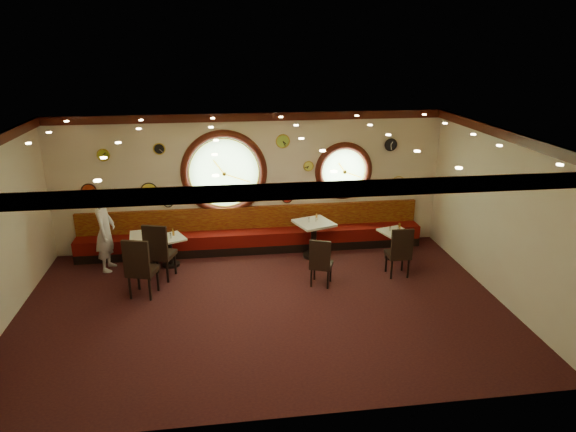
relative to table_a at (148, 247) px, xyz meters
The scene contains 48 objects.
floor 3.12m from the table_a, 41.51° to the right, with size 9.00×6.00×0.00m, color black.
ceiling 4.10m from the table_a, 41.51° to the right, with size 9.00×6.00×0.02m, color #B68B33.
wall_back 2.73m from the table_a, 22.59° to the left, with size 9.00×0.02×3.20m, color beige.
wall_front 5.65m from the table_a, 65.42° to the right, with size 9.00×0.02×3.20m, color beige.
wall_right 7.19m from the table_a, 16.69° to the right, with size 0.02×6.00×3.20m, color beige.
molding_back 3.60m from the table_a, 21.53° to the left, with size 9.00×0.10×0.18m, color #361009.
molding_front 6.09m from the table_a, 65.20° to the right, with size 9.00×0.10×0.18m, color #361009.
molding_right 7.53m from the table_a, 16.81° to the right, with size 0.10×6.00×0.18m, color #361009.
banquette_base 2.44m from the table_a, 16.42° to the left, with size 8.00×0.55×0.20m, color black.
banquette_seat 2.41m from the table_a, 16.42° to the left, with size 8.00×0.55×0.30m, color #550907.
banquette_back 2.49m from the table_a, 21.31° to the left, with size 8.00×0.10×0.55m, color #5F0D07.
porthole_left_glass 2.38m from the table_a, 29.23° to the left, with size 1.66×1.66×0.02m, color #8BCA79.
porthole_left_frame 2.37m from the table_a, 28.85° to the left, with size 1.98×1.98×0.18m, color #361009.
porthole_left_ring 2.36m from the table_a, 28.07° to the left, with size 1.61×1.61×0.03m, color gold.
porthole_right_glass 4.79m from the table_a, 11.96° to the left, with size 1.10×1.10×0.02m, color #8BCA79.
porthole_right_frame 4.78m from the table_a, 11.78° to the left, with size 1.38×1.38×0.18m, color #361009.
porthole_right_ring 4.78m from the table_a, 11.41° to the left, with size 1.09×1.09×0.03m, color gold.
wall_clock_0 1.36m from the table_a, 89.66° to the left, with size 0.36×0.36×0.03m, color yellow.
wall_clock_1 6.00m from the table_a, ahead, with size 0.34×0.34×0.03m, color white.
wall_clock_2 2.26m from the table_a, 134.21° to the left, with size 0.26×0.26×0.03m, color #B4D42A.
wall_clock_3 1.23m from the table_a, 66.20° to the left, with size 0.20×0.20×0.03m, color silver.
wall_clock_4 3.36m from the table_a, 16.24° to the left, with size 0.24×0.24×0.03m, color red.
wall_clock_5 4.04m from the table_a, 14.12° to the left, with size 0.22×0.22×0.03m, color #DDE04A.
wall_clock_6 5.99m from the table_a, ahead, with size 0.28×0.28×0.03m, color black.
wall_clock_7 1.91m from the table_a, 144.62° to the left, with size 0.32×0.32×0.03m, color #B63312.
wall_clock_8 2.18m from the table_a, 71.62° to the left, with size 0.24×0.24×0.03m, color black.
wall_clock_9 3.80m from the table_a, 16.75° to the left, with size 0.30×0.30×0.03m, color #9DCB3F.
table_a is the anchor object (origin of this frame).
table_b 0.46m from the table_a, 12.06° to the left, with size 0.80×0.80×0.67m.
table_c 3.66m from the table_a, ahead, with size 0.98×0.98×0.84m.
table_d 5.45m from the table_a, ahead, with size 0.74×0.74×0.66m.
chair_a 1.36m from the table_a, 89.38° to the right, with size 0.63×0.63×0.76m.
chair_b 0.69m from the table_a, 63.99° to the right, with size 0.65×0.65×0.76m.
chair_c 3.77m from the table_a, 20.90° to the right, with size 0.55×0.55×0.63m.
chair_d 5.36m from the table_a, 12.28° to the right, with size 0.46×0.46×0.68m.
condiment_a_salt 0.35m from the table_a, 125.55° to the left, with size 0.03×0.03×0.09m, color #B9B8BD.
condiment_b_salt 0.46m from the table_a, 14.99° to the left, with size 0.04×0.04×0.10m, color silver.
condiment_c_salt 3.57m from the table_a, ahead, with size 0.04×0.04×0.11m, color silver.
condiment_d_salt 5.36m from the table_a, ahead, with size 0.04×0.04×0.10m, color silver.
condiment_a_pepper 0.35m from the table_a, 95.41° to the right, with size 0.04×0.04×0.11m, color #BCBCC1.
condiment_b_pepper 0.55m from the table_a, ahead, with size 0.04×0.04×0.11m, color #BBBCC0.
condiment_c_pepper 3.73m from the table_a, ahead, with size 0.03×0.03×0.09m, color silver.
condiment_d_pepper 5.53m from the table_a, ahead, with size 0.04×0.04×0.11m, color silver.
condiment_a_bottle 0.41m from the table_a, 14.44° to the left, with size 0.06×0.06×0.18m, color gold.
condiment_b_bottle 0.63m from the table_a, 19.95° to the left, with size 0.05×0.05×0.17m, color #C7872F.
condiment_c_bottle 3.78m from the table_a, ahead, with size 0.05×0.05×0.15m, color gold.
condiment_d_bottle 5.58m from the table_a, ahead, with size 0.05×0.05×0.16m, color gold.
waiter 0.95m from the table_a, behind, with size 0.63×0.41×1.72m, color silver.
Camera 1 is at (-0.71, -8.50, 4.75)m, focal length 32.00 mm.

